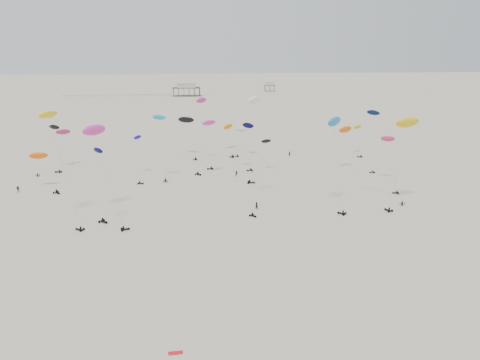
{
  "coord_description": "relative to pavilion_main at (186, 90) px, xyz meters",
  "views": [
    {
      "loc": [
        -12.17,
        -14.2,
        36.44
      ],
      "look_at": [
        0.0,
        88.0,
        7.0
      ],
      "focal_mm": 35.0,
      "sensor_mm": 36.0,
      "label": 1
    }
  ],
  "objects": [
    {
      "name": "rig_2",
      "position": [
        53.53,
        -244.18,
        5.15
      ],
      "size": [
        5.91,
        15.98,
        17.51
      ],
      "rotation": [
        0.0,
        0.0,
        1.35
      ],
      "color": "black",
      "rests_on": "ground"
    },
    {
      "name": "rig_4",
      "position": [
        3.94,
        -229.52,
        7.25
      ],
      "size": [
        7.17,
        5.3,
        16.24
      ],
      "rotation": [
        0.0,
        0.0,
        3.88
      ],
      "color": "black",
      "rests_on": "ground"
    },
    {
      "name": "rig_3",
      "position": [
        44.55,
        -259.33,
        10.48
      ],
      "size": [
        8.82,
        9.22,
        22.45
      ],
      "rotation": [
        0.0,
        0.0,
        2.66
      ],
      "color": "black",
      "rests_on": "ground"
    },
    {
      "name": "rig_17",
      "position": [
        -40.06,
        -216.5,
        4.12
      ],
      "size": [
        4.75,
        11.29,
        13.02
      ],
      "rotation": [
        0.0,
        0.0,
        1.51
      ],
      "color": "black",
      "rests_on": "ground"
    },
    {
      "name": "ground_plane",
      "position": [
        10.0,
        -150.0,
        -4.22
      ],
      "size": [
        900.0,
        900.0,
        0.0
      ],
      "primitive_type": "plane",
      "color": "beige"
    },
    {
      "name": "grounded_kite_b",
      "position": [
        -4.23,
        -314.02,
        -4.22
      ],
      "size": [
        1.84,
        0.8,
        0.07
      ],
      "primitive_type": "cube",
      "rotation": [
        0.0,
        0.0,
        0.06
      ],
      "color": "red",
      "rests_on": "ground"
    },
    {
      "name": "rig_20",
      "position": [
        13.8,
        -196.81,
        2.91
      ],
      "size": [
        5.27,
        17.74,
        15.55
      ],
      "rotation": [
        0.0,
        0.0,
        5.97
      ],
      "color": "black",
      "rests_on": "ground"
    },
    {
      "name": "rig_19",
      "position": [
        -29.47,
        -263.67,
        13.9
      ],
      "size": [
        9.89,
        13.14,
        24.58
      ],
      "rotation": [
        0.0,
        0.0,
        1.15
      ],
      "color": "black",
      "rests_on": "ground"
    },
    {
      "name": "rig_10",
      "position": [
        3.83,
        -214.95,
        10.88
      ],
      "size": [
        5.12,
        15.89,
        22.55
      ],
      "rotation": [
        0.0,
        0.0,
        1.7
      ],
      "color": "black",
      "rests_on": "ground"
    },
    {
      "name": "rig_18",
      "position": [
        -15.58,
        -230.99,
        2.76
      ],
      "size": [
        3.77,
        14.57,
        15.47
      ],
      "rotation": [
        0.0,
        0.0,
        4.32
      ],
      "color": "black",
      "rests_on": "ground"
    },
    {
      "name": "pavilion_main",
      "position": [
        0.0,
        0.0,
        0.0
      ],
      "size": [
        21.0,
        13.0,
        9.8
      ],
      "color": "brown",
      "rests_on": "ground"
    },
    {
      "name": "spectator_1",
      "position": [
        12.36,
        -233.62,
        -4.22
      ],
      "size": [
        1.01,
        0.62,
        1.99
      ],
      "primitive_type": "imported",
      "rotation": [
        0.0,
        0.0,
        6.34
      ],
      "color": "black",
      "rests_on": "ground"
    },
    {
      "name": "spectator_3",
      "position": [
        33.32,
        -210.25,
        -4.22
      ],
      "size": [
        0.82,
        0.61,
        2.1
      ],
      "primitive_type": "imported",
      "rotation": [
        0.0,
        0.0,
        3.02
      ],
      "color": "black",
      "rests_on": "ground"
    },
    {
      "name": "rig_7",
      "position": [
        18.75,
        -234.26,
        0.48
      ],
      "size": [
        9.7,
        16.49,
        17.61
      ],
      "rotation": [
        0.0,
        0.0,
        4.51
      ],
      "color": "black",
      "rests_on": "ground"
    },
    {
      "name": "rig_9",
      "position": [
        15.54,
        -224.83,
        3.92
      ],
      "size": [
        5.34,
        7.45,
        12.86
      ],
      "rotation": [
        0.0,
        0.0,
        1.67
      ],
      "color": "black",
      "rests_on": "ground"
    },
    {
      "name": "spectator_2",
      "position": [
        -45.7,
        -242.41,
        -4.22
      ],
      "size": [
        1.22,
        0.67,
        2.04
      ],
      "primitive_type": "imported",
      "rotation": [
        0.0,
        0.0,
        6.31
      ],
      "color": "black",
      "rests_on": "ground"
    },
    {
      "name": "rig_16",
      "position": [
        -1.37,
        -203.69,
        6.58
      ],
      "size": [
        6.71,
        12.31,
        14.71
      ],
      "rotation": [
        0.0,
        0.0,
        6.01
      ],
      "color": "black",
      "rests_on": "ground"
    },
    {
      "name": "rig_11",
      "position": [
        -17.81,
        -269.5,
        4.44
      ],
      "size": [
        7.43,
        7.65,
        16.72
      ],
      "rotation": [
        0.0,
        0.0,
        4.93
      ],
      "color": "black",
      "rests_on": "ground"
    },
    {
      "name": "rig_0",
      "position": [
        -42.58,
        -219.62,
        5.6
      ],
      "size": [
        6.45,
        11.9,
        15.29
      ],
      "rotation": [
        0.0,
        0.0,
        3.52
      ],
      "color": "black",
      "rests_on": "ground"
    },
    {
      "name": "rig_12",
      "position": [
        57.61,
        -209.55,
        2.88
      ],
      "size": [
        4.19,
        9.2,
        10.94
      ],
      "rotation": [
        0.0,
        0.0,
        1.39
      ],
      "color": "black",
      "rests_on": "ground"
    },
    {
      "name": "rig_1",
      "position": [
        -8.92,
        -233.8,
        8.71
      ],
      "size": [
        4.6,
        7.12,
        18.57
      ],
      "rotation": [
        0.0,
        0.0,
        6.33
      ],
      "color": "black",
      "rests_on": "ground"
    },
    {
      "name": "rig_14",
      "position": [
        -21.97,
        -259.45,
        11.39
      ],
      "size": [
        6.21,
        13.29,
        20.42
      ],
      "rotation": [
        0.0,
        0.0,
        4.0
      ],
      "color": "black",
      "rests_on": "ground"
    },
    {
      "name": "rig_6",
      "position": [
        14.07,
        -255.47,
        16.11
      ],
      "size": [
        5.31,
        17.67,
        26.84
      ],
      "rotation": [
        0.0,
        0.0,
        3.79
      ],
      "color": "black",
      "rests_on": "ground"
    },
    {
      "name": "pavilion_small",
      "position": [
        70.0,
        30.0,
        -0.74
      ],
      "size": [
        9.0,
        7.0,
        8.0
      ],
      "color": "brown",
      "rests_on": "ground"
    },
    {
      "name": "spectator_0",
      "position": [
        13.8,
        -262.76,
        -4.22
      ],
      "size": [
        0.94,
        0.89,
        2.13
      ],
      "primitive_type": "imported",
      "rotation": [
        0.0,
        0.0,
        2.51
      ],
      "color": "black",
      "rests_on": "ground"
    },
    {
      "name": "rig_8",
      "position": [
        32.1,
        -261.67,
        12.69
      ],
      "size": [
        5.24,
        11.85,
        21.28
      ],
      "rotation": [
        0.0,
        0.0,
        0.84
      ],
      "color": "black",
      "rests_on": "ground"
    },
    {
      "name": "rig_15",
      "position": [
        49.11,
        -261.32,
        13.29
      ],
      "size": [
        10.58,
        10.46,
        21.39
      ],
      "rotation": [
        0.0,
        0.0,
        0.44
      ],
      "color": "black",
      "rests_on": "ground"
    },
    {
      "name": "rig_13",
      "position": [
        47.21,
        -228.15,
        6.69
      ],
      "size": [
        10.27,
        9.98,
        14.67
      ],
      "rotation": [
        0.0,
        0.0,
        1.65
      ],
      "color": "black",
      "rests_on": "ground"
    },
    {
      "name": "pier_fence",
      "position": [
        -52.0,
        -0.0,
        -3.45
      ],
      "size": [
        80.2,
        0.2,
        1.5
      ],
      "color": "black",
      "rests_on": "ground"
    },
    {
      "name": "rig_5",
      "position": [
        17.96,
        -206.8,
        3.53
      ],
      "size": [
        9.26,
        7.22,
        11.85
      ],
      "rotation": [
        0.0,
        0.0,
        5.76
      ],
      "color": "black",
      "rests_on": "ground"
    },
    {
      "name": "rig_21",
      "position": [
        -39.71,
        -239.39,
        2.46
      ],
      "size": [
        9.45,
        9.65,
        11.47
      ],
      "rotation": [
        0.0,
        0.0,
        3.89
      ],
      "color": "black",
      "rests_on": "ground"
    }
  ]
}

